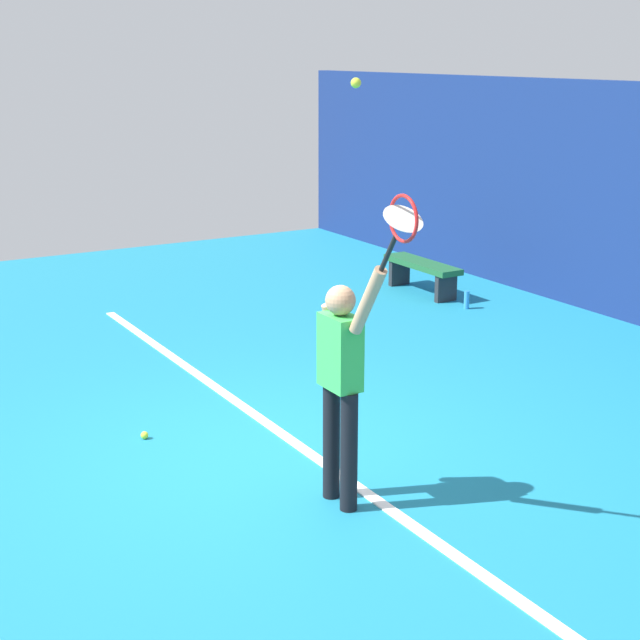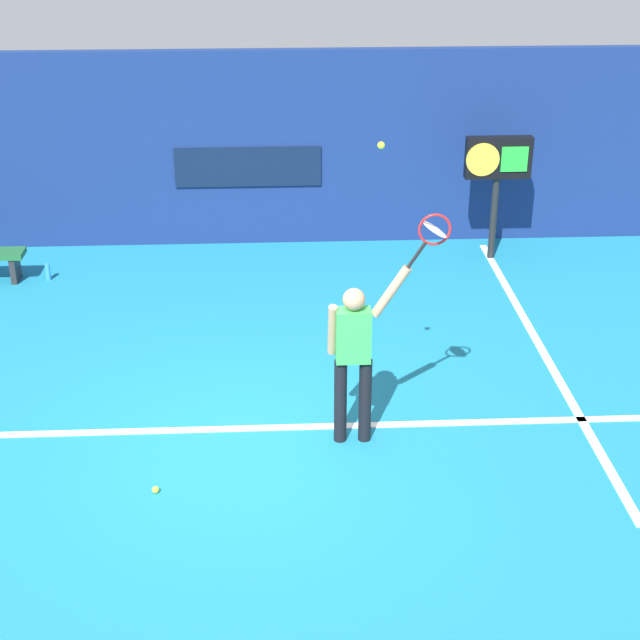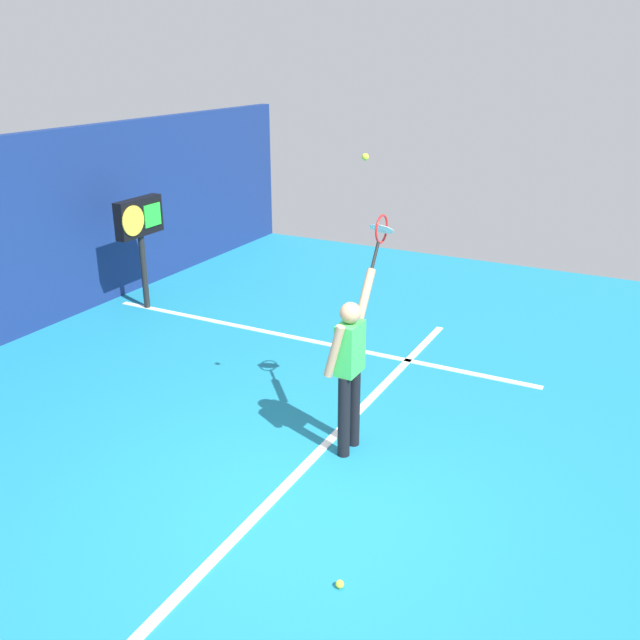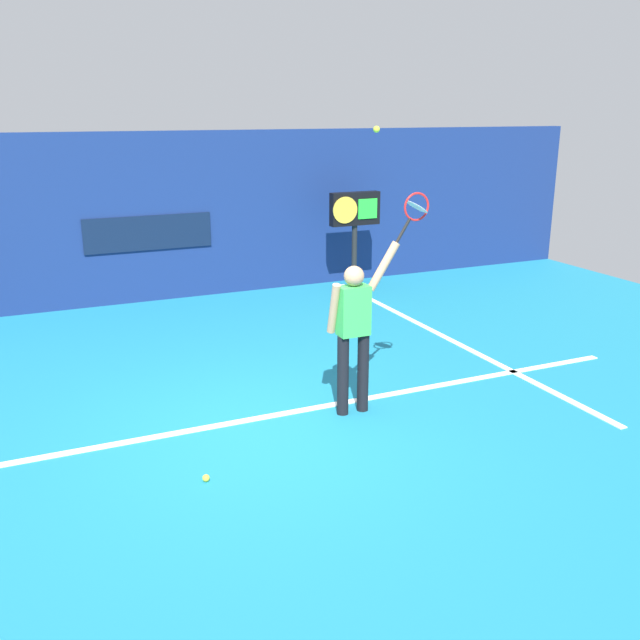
# 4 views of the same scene
# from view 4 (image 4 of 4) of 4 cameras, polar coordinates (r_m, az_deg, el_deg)

# --- Properties ---
(ground_plane) EXTENTS (18.00, 18.00, 0.00)m
(ground_plane) POSITION_cam_4_polar(r_m,az_deg,el_deg) (7.52, -4.88, -9.15)
(ground_plane) COLOR teal
(back_wall) EXTENTS (18.00, 0.20, 2.94)m
(back_wall) POSITION_cam_4_polar(r_m,az_deg,el_deg) (12.64, -14.02, 8.08)
(back_wall) COLOR navy
(back_wall) RESTS_ON ground_plane
(sponsor_banner_center) EXTENTS (2.20, 0.03, 0.60)m
(sponsor_banner_center) POSITION_cam_4_polar(r_m,az_deg,el_deg) (12.56, -13.84, 6.93)
(sponsor_banner_center) COLOR #0C1933
(court_baseline) EXTENTS (10.00, 0.10, 0.01)m
(court_baseline) POSITION_cam_4_polar(r_m,az_deg,el_deg) (7.80, -5.70, -8.11)
(court_baseline) COLOR white
(court_baseline) RESTS_ON ground_plane
(court_sideline) EXTENTS (0.10, 7.00, 0.01)m
(court_sideline) POSITION_cam_4_polar(r_m,az_deg,el_deg) (10.70, 9.94, -1.26)
(court_sideline) COLOR white
(court_sideline) RESTS_ON ground_plane
(tennis_player) EXTENTS (0.79, 0.31, 1.92)m
(tennis_player) POSITION_cam_4_polar(r_m,az_deg,el_deg) (7.63, 2.79, -0.56)
(tennis_player) COLOR black
(tennis_player) RESTS_ON ground_plane
(tennis_racket) EXTENTS (0.47, 0.27, 0.60)m
(tennis_racket) POSITION_cam_4_polar(r_m,az_deg,el_deg) (7.69, 7.78, 8.94)
(tennis_racket) COLOR black
(tennis_ball) EXTENTS (0.07, 0.07, 0.07)m
(tennis_ball) POSITION_cam_4_polar(r_m,az_deg,el_deg) (7.35, 4.64, 15.28)
(tennis_ball) COLOR #CCE033
(scoreboard_clock) EXTENTS (0.96, 0.20, 1.85)m
(scoreboard_clock) POSITION_cam_4_polar(r_m,az_deg,el_deg) (12.90, 2.86, 8.66)
(scoreboard_clock) COLOR black
(scoreboard_clock) RESTS_ON ground_plane
(spare_ball) EXTENTS (0.07, 0.07, 0.07)m
(spare_ball) POSITION_cam_4_polar(r_m,az_deg,el_deg) (6.66, -9.31, -12.63)
(spare_ball) COLOR #CCE033
(spare_ball) RESTS_ON ground_plane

